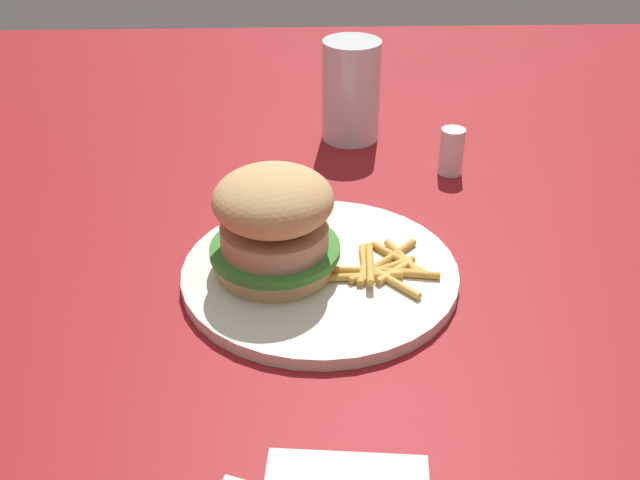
{
  "coord_description": "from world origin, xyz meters",
  "views": [
    {
      "loc": [
        0.01,
        0.57,
        0.4
      ],
      "look_at": [
        -0.01,
        -0.0,
        0.04
      ],
      "focal_mm": 42.11,
      "sensor_mm": 36.0,
      "label": 1
    }
  ],
  "objects": [
    {
      "name": "ground_plane",
      "position": [
        0.0,
        0.0,
        0.0
      ],
      "size": [
        1.6,
        1.6,
        0.0
      ],
      "primitive_type": "plane",
      "color": "maroon"
    },
    {
      "name": "plate",
      "position": [
        -0.01,
        -0.0,
        0.01
      ],
      "size": [
        0.26,
        0.26,
        0.01
      ],
      "primitive_type": "cylinder",
      "color": "silver",
      "rests_on": "ground_plane"
    },
    {
      "name": "sandwich",
      "position": [
        0.03,
        -0.0,
        0.06
      ],
      "size": [
        0.12,
        0.12,
        0.1
      ],
      "color": "tan",
      "rests_on": "plate"
    },
    {
      "name": "fries_pile",
      "position": [
        -0.07,
        0.01,
        0.02
      ],
      "size": [
        0.12,
        0.09,
        0.01
      ],
      "color": "gold",
      "rests_on": "plate"
    },
    {
      "name": "drink_glass",
      "position": [
        -0.06,
        -0.31,
        0.05
      ],
      "size": [
        0.07,
        0.07,
        0.13
      ],
      "color": "silver",
      "rests_on": "ground_plane"
    },
    {
      "name": "salt_shaker",
      "position": [
        -0.17,
        -0.21,
        0.03
      ],
      "size": [
        0.03,
        0.03,
        0.06
      ],
      "primitive_type": "cylinder",
      "color": "white",
      "rests_on": "ground_plane"
    }
  ]
}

